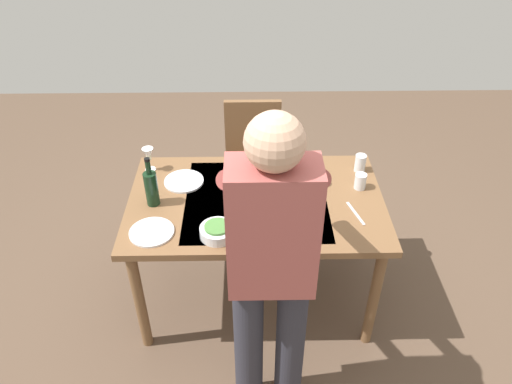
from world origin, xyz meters
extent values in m
plane|color=brown|center=(0.00, 0.00, 0.00)|extent=(6.00, 6.00, 0.00)
cube|color=brown|center=(0.00, 0.00, 0.75)|extent=(1.43, 0.88, 0.04)
cube|color=beige|center=(0.00, 0.00, 0.77)|extent=(0.78, 0.75, 0.00)
cylinder|color=brown|center=(-0.64, -0.37, 0.37)|extent=(0.06, 0.06, 0.73)
cylinder|color=brown|center=(0.64, -0.37, 0.37)|extent=(0.06, 0.06, 0.73)
cylinder|color=brown|center=(-0.64, 0.37, 0.37)|extent=(0.06, 0.06, 0.73)
cylinder|color=brown|center=(0.64, 0.37, 0.37)|extent=(0.06, 0.06, 0.73)
cube|color=#523019|center=(0.01, -0.74, 0.45)|extent=(0.40, 0.40, 0.04)
cube|color=brown|center=(0.01, -0.92, 0.70)|extent=(0.40, 0.04, 0.45)
cylinder|color=brown|center=(-0.16, -0.91, 0.23)|extent=(0.04, 0.04, 0.43)
cylinder|color=brown|center=(0.18, -0.91, 0.23)|extent=(0.04, 0.04, 0.43)
cylinder|color=brown|center=(-0.16, -0.57, 0.23)|extent=(0.04, 0.04, 0.43)
cylinder|color=brown|center=(0.18, -0.57, 0.23)|extent=(0.04, 0.04, 0.43)
cylinder|color=#2D2D38|center=(0.05, 0.72, 0.44)|extent=(0.14, 0.14, 0.88)
cylinder|color=#2D2D38|center=(-0.15, 0.72, 0.44)|extent=(0.14, 0.14, 0.88)
cube|color=#9E4C47|center=(-0.05, 0.72, 1.18)|extent=(0.36, 0.20, 0.60)
sphere|color=tan|center=(-0.05, 0.72, 1.58)|extent=(0.22, 0.22, 0.22)
cylinder|color=#9E4C47|center=(0.12, 0.48, 1.25)|extent=(0.08, 0.52, 0.40)
cylinder|color=#9E4C47|center=(-0.22, 0.48, 1.25)|extent=(0.08, 0.52, 0.40)
cylinder|color=black|center=(0.57, 0.03, 0.87)|extent=(0.07, 0.07, 0.20)
cylinder|color=black|center=(0.57, 0.03, 1.01)|extent=(0.03, 0.03, 0.08)
cylinder|color=black|center=(0.57, 0.03, 1.06)|extent=(0.03, 0.03, 0.02)
cylinder|color=white|center=(0.63, -0.30, 0.78)|extent=(0.06, 0.06, 0.01)
cylinder|color=white|center=(0.63, -0.30, 0.82)|extent=(0.01, 0.01, 0.07)
cone|color=white|center=(0.63, -0.30, 0.89)|extent=(0.07, 0.07, 0.07)
cylinder|color=beige|center=(0.63, -0.30, 0.87)|extent=(0.03, 0.03, 0.03)
cylinder|color=white|center=(-0.31, -0.13, 0.78)|extent=(0.06, 0.06, 0.01)
cylinder|color=white|center=(-0.31, -0.13, 0.82)|extent=(0.01, 0.01, 0.07)
cone|color=white|center=(-0.31, -0.13, 0.89)|extent=(0.07, 0.07, 0.07)
cylinder|color=beige|center=(-0.31, -0.13, 0.87)|extent=(0.03, 0.03, 0.03)
cylinder|color=silver|center=(-0.60, -0.10, 0.82)|extent=(0.07, 0.07, 0.09)
cylinder|color=silver|center=(-0.63, -0.27, 0.83)|extent=(0.07, 0.07, 0.11)
cylinder|color=silver|center=(0.02, 0.00, 0.82)|extent=(0.08, 0.08, 0.10)
cylinder|color=silver|center=(-0.14, -0.35, 0.82)|extent=(0.06, 0.06, 0.10)
cylinder|color=silver|center=(-0.18, 0.23, 0.80)|extent=(0.30, 0.30, 0.05)
cylinder|color=#C6562D|center=(-0.18, 0.23, 0.82)|extent=(0.22, 0.22, 0.03)
cylinder|color=silver|center=(0.20, 0.30, 0.80)|extent=(0.18, 0.18, 0.05)
cylinder|color=#4C843D|center=(0.20, 0.30, 0.82)|extent=(0.13, 0.13, 0.03)
cylinder|color=silver|center=(0.42, -0.17, 0.78)|extent=(0.23, 0.23, 0.01)
cylinder|color=silver|center=(0.54, 0.27, 0.78)|extent=(0.23, 0.23, 0.01)
cube|color=silver|center=(-0.53, 0.14, 0.78)|extent=(0.07, 0.20, 0.00)
cube|color=silver|center=(-0.11, -0.19, 0.78)|extent=(0.03, 0.18, 0.00)
camera|label=1|loc=(0.04, 2.18, 2.46)|focal=34.61mm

